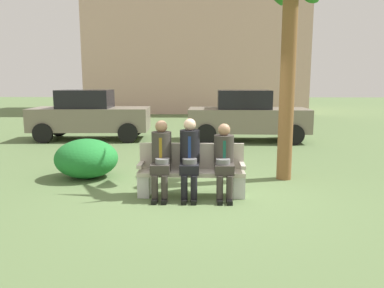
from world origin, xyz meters
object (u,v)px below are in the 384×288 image
(seated_man_middle, at_px, (190,154))
(building_backdrop, at_px, (196,38))
(park_bench, at_px, (191,172))
(seated_man_left, at_px, (161,155))
(parked_car_far, at_px, (247,116))
(shrub_near_bench, at_px, (86,158))
(parked_car_near, at_px, (90,115))
(seated_man_right, at_px, (224,157))

(seated_man_middle, xyz_separation_m, building_backdrop, (-0.22, 19.89, 4.07))
(park_bench, xyz_separation_m, building_backdrop, (-0.25, 19.77, 4.40))
(seated_man_left, xyz_separation_m, parked_car_far, (2.17, 6.28, 0.10))
(shrub_near_bench, bearing_deg, parked_car_near, 105.59)
(park_bench, xyz_separation_m, parked_car_far, (1.66, 6.15, 0.42))
(seated_man_middle, distance_m, shrub_near_bench, 2.54)
(park_bench, xyz_separation_m, parked_car_near, (-3.64, 6.33, 0.42))
(parked_car_far, xyz_separation_m, building_backdrop, (-1.90, 13.62, 3.98))
(seated_man_right, bearing_deg, seated_man_middle, 179.18)
(parked_car_near, bearing_deg, seated_man_right, -56.97)
(park_bench, height_order, seated_man_left, seated_man_left)
(parked_car_near, xyz_separation_m, parked_car_far, (5.30, -0.17, 0.00))
(park_bench, distance_m, shrub_near_bench, 2.48)
(shrub_near_bench, distance_m, parked_car_near, 5.39)
(seated_man_left, xyz_separation_m, building_backdrop, (0.26, 19.90, 4.08))
(park_bench, xyz_separation_m, seated_man_left, (-0.51, -0.13, 0.31))
(parked_car_far, bearing_deg, seated_man_middle, -105.01)
(seated_man_right, bearing_deg, park_bench, 166.47)
(parked_car_near, bearing_deg, building_backdrop, 75.82)
(seated_man_left, xyz_separation_m, shrub_near_bench, (-1.69, 1.28, -0.33))
(building_backdrop, bearing_deg, parked_car_far, -82.04)
(seated_man_middle, distance_m, parked_car_near, 7.40)
(parked_car_far, bearing_deg, seated_man_right, -99.93)
(seated_man_left, bearing_deg, shrub_near_bench, 142.87)
(park_bench, bearing_deg, seated_man_left, -165.90)
(seated_man_right, relative_size, building_backdrop, 0.09)
(seated_man_left, distance_m, parked_car_near, 7.18)
(parked_car_far, distance_m, building_backdrop, 14.31)
(building_backdrop, bearing_deg, seated_man_right, -87.69)
(seated_man_middle, xyz_separation_m, parked_car_near, (-3.62, 6.45, 0.09))
(seated_man_middle, distance_m, building_backdrop, 20.31)
(seated_man_right, bearing_deg, parked_car_near, 123.03)
(park_bench, xyz_separation_m, seated_man_middle, (-0.03, -0.13, 0.33))
(park_bench, bearing_deg, shrub_near_bench, 152.41)
(parked_car_near, height_order, building_backdrop, building_backdrop)
(seated_man_left, distance_m, shrub_near_bench, 2.14)
(seated_man_left, bearing_deg, parked_car_far, 70.96)
(seated_man_middle, bearing_deg, building_backdrop, 90.64)
(building_backdrop, bearing_deg, seated_man_middle, -89.36)
(seated_man_right, height_order, parked_car_far, parked_car_far)
(seated_man_right, xyz_separation_m, parked_car_far, (1.10, 6.29, 0.13))
(seated_man_middle, relative_size, parked_car_far, 0.34)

